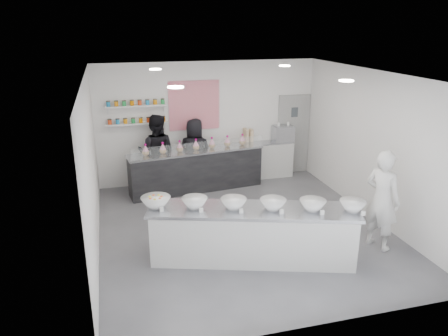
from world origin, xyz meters
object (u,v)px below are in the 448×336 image
at_px(espresso_machine, 283,134).
at_px(staff_right, 195,153).
at_px(staff_left, 157,153).
at_px(back_bar, 197,170).
at_px(prep_counter, 253,234).
at_px(espresso_ledge, 268,159).
at_px(woman_prep, 382,200).

height_order(espresso_machine, staff_right, staff_right).
bearing_deg(staff_left, back_bar, -179.50).
bearing_deg(back_bar, prep_counter, -93.10).
xyz_separation_m(espresso_ledge, woman_prep, (0.59, -4.06, 0.44)).
bearing_deg(prep_counter, espresso_ledge, 83.72).
relative_size(espresso_machine, woman_prep, 0.29).
xyz_separation_m(espresso_ledge, staff_left, (-2.91, -0.18, 0.46)).
bearing_deg(woman_prep, staff_left, 17.98).
distance_m(prep_counter, espresso_machine, 4.50).
bearing_deg(staff_left, espresso_ledge, -158.68).
relative_size(prep_counter, espresso_machine, 6.66).
bearing_deg(espresso_machine, espresso_ledge, 180.00).
height_order(espresso_ledge, espresso_machine, espresso_machine).
bearing_deg(staff_right, espresso_ledge, -152.41).
xyz_separation_m(prep_counter, staff_right, (-0.23, 3.73, 0.38)).
bearing_deg(espresso_machine, staff_right, -175.64).
bearing_deg(woman_prep, back_bar, 11.75).
distance_m(back_bar, woman_prep, 4.46).
relative_size(prep_counter, woman_prep, 1.91).
bearing_deg(prep_counter, staff_right, 111.37).
height_order(prep_counter, espresso_machine, espresso_machine).
bearing_deg(staff_left, prep_counter, 125.10).
height_order(prep_counter, back_bar, back_bar).
bearing_deg(espresso_ledge, staff_right, -174.81).
bearing_deg(staff_left, staff_right, -162.21).
relative_size(back_bar, woman_prep, 1.78).
relative_size(espresso_ledge, staff_right, 0.74).
bearing_deg(espresso_ledge, prep_counter, -114.06).
distance_m(espresso_machine, staff_left, 3.30).
relative_size(prep_counter, espresso_ledge, 2.75).
relative_size(espresso_ledge, staff_left, 0.68).
distance_m(espresso_machine, woman_prep, 4.07).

